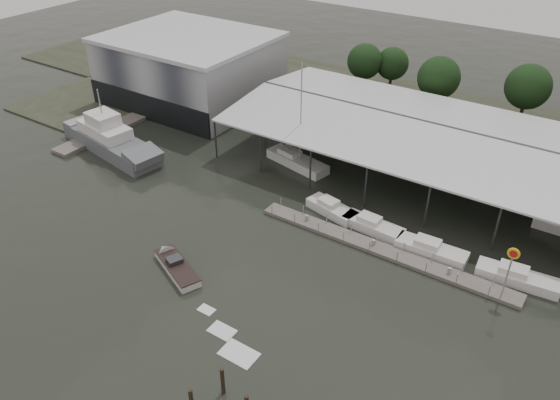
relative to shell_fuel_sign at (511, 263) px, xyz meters
The scene contains 16 objects.
ground 29.06m from the shell_fuel_sign, 159.69° to the right, with size 200.00×200.00×0.00m, color black.
land_strip_far 42.05m from the shell_fuel_sign, 130.15° to the left, with size 140.00×30.00×0.30m.
land_strip_west 70.03m from the shell_fuel_sign, 163.37° to the left, with size 20.00×40.00×0.30m.
storage_warehouse 58.52m from the shell_fuel_sign, 160.06° to the left, with size 24.50×20.50×10.50m.
covered_boat_shed 20.71m from the shell_fuel_sign, 119.05° to the left, with size 58.24×24.00×6.96m.
trawler_dock 57.26m from the shell_fuel_sign, behind, with size 3.00×18.00×0.50m.
floating_dock 12.57m from the shell_fuel_sign, behind, with size 28.00×2.00×1.40m.
shell_fuel_sign is the anchor object (origin of this frame).
grey_trawler 52.01m from the shell_fuel_sign, behind, with size 18.28×7.30×8.84m.
white_sailboat 30.93m from the shell_fuel_sign, 160.05° to the left, with size 9.30×4.43×14.07m.
speedboat_underway 31.22m from the shell_fuel_sign, 153.95° to the right, with size 17.38×8.78×2.00m.
moored_cruiser_0 20.25m from the shell_fuel_sign, behind, with size 6.47×3.50×1.70m.
moored_cruiser_1 15.07m from the shell_fuel_sign, 168.94° to the left, with size 6.86×2.63×1.70m.
moored_cruiser_2 8.71m from the shell_fuel_sign, 163.33° to the left, with size 7.23×2.42×1.70m.
moored_cruiser_3 4.36m from the shell_fuel_sign, 77.85° to the left, with size 7.71×2.88×1.70m.
horizon_tree_line 37.86m from the shell_fuel_sign, 95.90° to the left, with size 65.89×10.65×9.63m.
Camera 1 is at (30.71, -32.46, 34.75)m, focal length 35.00 mm.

